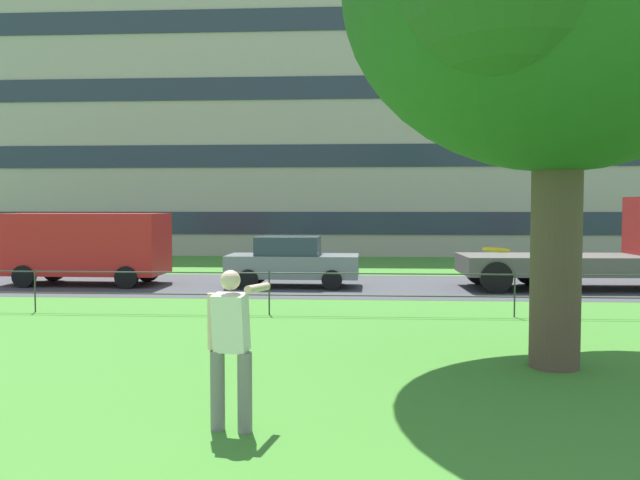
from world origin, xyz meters
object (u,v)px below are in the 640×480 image
apartment_building_background (326,134)px  flatbed_truck_right (623,248)px  car_grey_far_right (292,261)px  frisbee (496,250)px  person_thrower (231,344)px  panel_van_center (85,244)px

apartment_building_background → flatbed_truck_right: bearing=-63.3°
car_grey_far_right → apartment_building_background: 20.60m
flatbed_truck_right → frisbee: bearing=-115.4°
car_grey_far_right → apartment_building_background: size_ratio=0.10×
frisbee → car_grey_far_right: size_ratio=0.09×
person_thrower → apartment_building_background: 33.30m
panel_van_center → frisbee: bearing=-53.5°
person_thrower → panel_van_center: size_ratio=0.35×
apartment_building_background → car_grey_far_right: bearing=-89.9°
person_thrower → car_grey_far_right: 13.10m
car_grey_far_right → person_thrower: bearing=-86.8°
flatbed_truck_right → panel_van_center: bearing=179.6°
frisbee → panel_van_center: 16.89m
person_thrower → panel_van_center: panel_van_center is taller
person_thrower → car_grey_far_right: person_thrower is taller
frisbee → apartment_building_background: 33.67m
person_thrower → frisbee: size_ratio=4.89×
person_thrower → panel_van_center: bearing=118.9°
frisbee → flatbed_truck_right: size_ratio=0.05×
car_grey_far_right → flatbed_truck_right: flatbed_truck_right is taller
car_grey_far_right → apartment_building_background: bearing=90.1°
person_thrower → frisbee: (2.77, -0.36, 1.06)m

